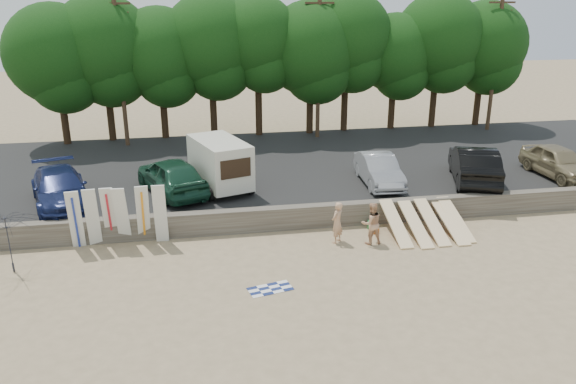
# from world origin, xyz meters

# --- Properties ---
(ground) EXTENTS (120.00, 120.00, 0.00)m
(ground) POSITION_xyz_m (0.00, 0.00, 0.00)
(ground) COLOR tan
(ground) RESTS_ON ground
(seawall) EXTENTS (44.00, 0.50, 1.00)m
(seawall) POSITION_xyz_m (0.00, 3.00, 0.50)
(seawall) COLOR #6B6356
(seawall) RESTS_ON ground
(parking_lot) EXTENTS (44.00, 14.50, 0.70)m
(parking_lot) POSITION_xyz_m (0.00, 10.50, 0.35)
(parking_lot) COLOR #282828
(parking_lot) RESTS_ON ground
(treeline) EXTENTS (33.52, 6.58, 9.12)m
(treeline) POSITION_xyz_m (-0.47, 17.46, 6.42)
(treeline) COLOR #382616
(treeline) RESTS_ON parking_lot
(utility_poles) EXTENTS (25.80, 0.26, 9.00)m
(utility_poles) POSITION_xyz_m (2.00, 16.00, 5.43)
(utility_poles) COLOR #473321
(utility_poles) RESTS_ON parking_lot
(box_trailer) EXTENTS (3.03, 4.19, 2.42)m
(box_trailer) POSITION_xyz_m (-4.88, 6.58, 2.05)
(box_trailer) COLOR beige
(box_trailer) RESTS_ON parking_lot
(car_0) EXTENTS (3.61, 5.76, 1.56)m
(car_0) POSITION_xyz_m (-11.93, 5.72, 1.48)
(car_0) COLOR #151E4B
(car_0) RESTS_ON parking_lot
(car_1) EXTENTS (3.75, 5.48, 1.73)m
(car_1) POSITION_xyz_m (-7.15, 6.46, 1.57)
(car_1) COLOR #17402C
(car_1) RESTS_ON parking_lot
(car_2) EXTENTS (1.79, 4.49, 1.45)m
(car_2) POSITION_xyz_m (2.77, 6.05, 1.43)
(car_2) COLOR gray
(car_2) RESTS_ON parking_lot
(car_3) EXTENTS (3.65, 5.81, 1.81)m
(car_3) POSITION_xyz_m (7.49, 5.56, 1.60)
(car_3) COLOR black
(car_3) RESTS_ON parking_lot
(car_4) EXTENTS (2.00, 4.68, 1.58)m
(car_4) POSITION_xyz_m (12.12, 5.58, 1.49)
(car_4) COLOR #867855
(car_4) RESTS_ON parking_lot
(surfboard_upright_0) EXTENTS (0.58, 0.76, 2.53)m
(surfboard_upright_0) POSITION_xyz_m (-10.75, 2.40, 1.27)
(surfboard_upright_0) COLOR silver
(surfboard_upright_0) RESTS_ON ground
(surfboard_upright_1) EXTENTS (0.54, 0.69, 2.54)m
(surfboard_upright_1) POSITION_xyz_m (-10.14, 2.49, 1.27)
(surfboard_upright_1) COLOR silver
(surfboard_upright_1) RESTS_ON ground
(surfboard_upright_2) EXTENTS (0.51, 0.75, 2.52)m
(surfboard_upright_2) POSITION_xyz_m (-9.51, 2.63, 1.26)
(surfboard_upright_2) COLOR silver
(surfboard_upright_2) RESTS_ON ground
(surfboard_upright_3) EXTENTS (0.55, 0.80, 2.52)m
(surfboard_upright_3) POSITION_xyz_m (-9.02, 2.53, 1.26)
(surfboard_upright_3) COLOR silver
(surfboard_upright_3) RESTS_ON ground
(surfboard_upright_4) EXTENTS (0.58, 0.76, 2.53)m
(surfboard_upright_4) POSITION_xyz_m (-8.22, 2.57, 1.27)
(surfboard_upright_4) COLOR silver
(surfboard_upright_4) RESTS_ON ground
(surfboard_upright_5) EXTENTS (0.51, 0.56, 2.56)m
(surfboard_upright_5) POSITION_xyz_m (-7.53, 2.40, 1.28)
(surfboard_upright_5) COLOR silver
(surfboard_upright_5) RESTS_ON ground
(surfboard_low_0) EXTENTS (0.56, 2.85, 1.09)m
(surfboard_low_0) POSITION_xyz_m (2.00, 1.51, 0.54)
(surfboard_low_0) COLOR beige
(surfboard_low_0) RESTS_ON ground
(surfboard_low_1) EXTENTS (0.56, 2.87, 1.02)m
(surfboard_low_1) POSITION_xyz_m (2.80, 1.37, 0.51)
(surfboard_low_1) COLOR beige
(surfboard_low_1) RESTS_ON ground
(surfboard_low_2) EXTENTS (0.56, 2.86, 1.05)m
(surfboard_low_2) POSITION_xyz_m (3.56, 1.44, 0.52)
(surfboard_low_2) COLOR beige
(surfboard_low_2) RESTS_ON ground
(surfboard_low_3) EXTENTS (0.56, 2.89, 0.92)m
(surfboard_low_3) POSITION_xyz_m (4.36, 1.40, 0.46)
(surfboard_low_3) COLOR beige
(surfboard_low_3) RESTS_ON ground
(surfboard_low_4) EXTENTS (0.56, 2.87, 1.01)m
(surfboard_low_4) POSITION_xyz_m (4.68, 1.57, 0.51)
(surfboard_low_4) COLOR beige
(surfboard_low_4) RESTS_ON ground
(beachgoer_a) EXTENTS (0.74, 0.73, 1.72)m
(beachgoer_a) POSITION_xyz_m (-0.58, 1.27, 0.86)
(beachgoer_a) COLOR tan
(beachgoer_a) RESTS_ON ground
(beachgoer_b) EXTENTS (0.89, 0.72, 1.74)m
(beachgoer_b) POSITION_xyz_m (0.74, 0.92, 0.87)
(beachgoer_b) COLOR tan
(beachgoer_b) RESTS_ON ground
(cooler) EXTENTS (0.46, 0.41, 0.32)m
(cooler) POSITION_xyz_m (1.28, 2.40, 0.16)
(cooler) COLOR #227E3B
(cooler) RESTS_ON ground
(gear_bag) EXTENTS (0.36, 0.32, 0.22)m
(gear_bag) POSITION_xyz_m (1.24, 1.90, 0.11)
(gear_bag) COLOR orange
(gear_bag) RESTS_ON ground
(beach_towel) EXTENTS (1.80, 1.80, 0.00)m
(beach_towel) POSITION_xyz_m (-3.80, -2.05, 0.01)
(beach_towel) COLOR white
(beach_towel) RESTS_ON ground
(beach_umbrella) EXTENTS (3.20, 3.17, 2.24)m
(beach_umbrella) POSITION_xyz_m (-12.82, 0.84, 1.12)
(beach_umbrella) COLOR #22232A
(beach_umbrella) RESTS_ON ground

